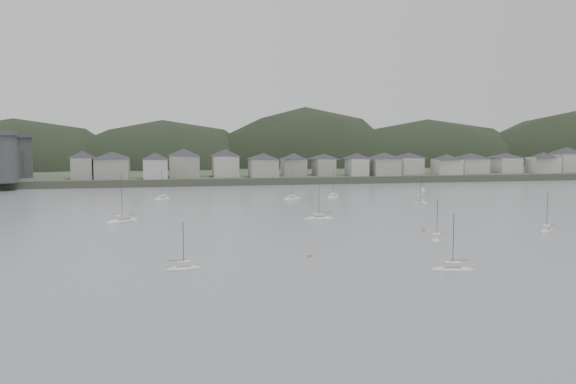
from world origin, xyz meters
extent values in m
plane|color=slate|center=(0.00, 0.00, 0.00)|extent=(900.00, 900.00, 0.00)
cube|color=#383D2D|center=(0.00, 295.00, 1.50)|extent=(900.00, 250.00, 3.00)
ellipsoid|color=black|center=(-110.87, 271.94, -10.14)|extent=(138.98, 92.48, 81.13)
ellipsoid|color=black|center=(-32.30, 272.87, -9.97)|extent=(132.08, 90.41, 79.74)
ellipsoid|color=black|center=(50.65, 272.93, -12.68)|extent=(133.88, 88.37, 101.41)
ellipsoid|color=black|center=(125.95, 267.91, -10.32)|extent=(165.81, 81.78, 82.55)
cylinder|color=#353538|center=(-92.00, 166.00, 12.00)|extent=(10.00, 10.00, 18.00)
cylinder|color=#353538|center=(-92.00, 194.00, 11.50)|extent=(10.00, 10.00, 17.00)
cube|color=#353538|center=(-92.00, 180.00, 9.00)|extent=(3.50, 30.00, 12.00)
cube|color=gray|center=(-65.00, 181.96, 7.29)|extent=(8.34, 12.91, 8.59)
pyramid|color=#2B2A30|center=(-65.00, 181.96, 13.09)|extent=(15.78, 15.78, 3.01)
cube|color=gray|center=(-53.32, 181.32, 7.18)|extent=(13.68, 13.35, 8.36)
pyramid|color=#2B2A30|center=(-53.32, 181.32, 12.82)|extent=(20.07, 20.07, 2.93)
cube|color=#A7A49D|center=(-35.57, 176.02, 7.04)|extent=(9.78, 10.20, 8.08)
pyramid|color=#2B2A30|center=(-35.57, 176.02, 12.49)|extent=(14.83, 14.83, 2.83)
cube|color=gray|center=(-23.51, 185.65, 7.55)|extent=(12.59, 13.33, 9.09)
pyramid|color=#2B2A30|center=(-23.51, 185.65, 13.68)|extent=(19.24, 19.24, 3.18)
cube|color=#A7A49D|center=(-5.75, 184.10, 7.43)|extent=(10.74, 12.17, 8.87)
pyramid|color=#2B2A30|center=(-5.75, 184.10, 13.42)|extent=(17.01, 17.01, 3.10)
cube|color=gray|center=(9.92, 177.53, 6.85)|extent=(11.63, 12.09, 7.69)
pyramid|color=#2B2A30|center=(9.92, 177.53, 12.04)|extent=(17.61, 17.61, 2.69)
cube|color=gray|center=(25.25, 186.19, 6.72)|extent=(10.37, 9.35, 7.44)
pyramid|color=#2B2A30|center=(25.25, 186.19, 11.74)|extent=(14.65, 14.65, 2.60)
cube|color=gray|center=(38.63, 183.79, 6.61)|extent=(8.24, 12.20, 7.22)
pyramid|color=#2B2A30|center=(38.63, 183.79, 11.48)|extent=(15.17, 15.17, 2.53)
cube|color=#A7A49D|center=(52.50, 178.55, 6.73)|extent=(8.06, 10.91, 7.46)
pyramid|color=#2B2A30|center=(52.50, 178.55, 11.77)|extent=(14.08, 14.08, 2.61)
cube|color=gray|center=(64.81, 177.06, 6.83)|extent=(11.73, 11.78, 7.66)
pyramid|color=#2B2A30|center=(64.81, 177.06, 12.00)|extent=(17.46, 17.46, 2.68)
cube|color=#A7A49D|center=(80.64, 186.91, 6.67)|extent=(10.19, 13.02, 7.33)
pyramid|color=#2B2A30|center=(80.64, 186.91, 11.62)|extent=(17.23, 17.23, 2.57)
cube|color=#A7A49D|center=(95.55, 178.06, 6.44)|extent=(11.70, 9.81, 6.88)
pyramid|color=#2B2A30|center=(95.55, 178.06, 11.08)|extent=(15.97, 15.97, 2.41)
cube|color=#A7A49D|center=(112.40, 186.91, 6.50)|extent=(12.83, 12.48, 7.00)
pyramid|color=#2B2A30|center=(112.40, 186.91, 11.22)|extent=(18.79, 18.79, 2.45)
cube|color=#A7A49D|center=(130.73, 187.42, 6.48)|extent=(11.07, 13.50, 6.97)
pyramid|color=#2B2A30|center=(130.73, 187.42, 11.19)|extent=(18.25, 18.25, 2.44)
cube|color=#A7A49D|center=(146.02, 179.72, 6.67)|extent=(13.75, 9.12, 7.34)
pyramid|color=#2B2A30|center=(146.02, 179.72, 11.62)|extent=(16.97, 16.97, 2.57)
cube|color=#A7A49D|center=(162.92, 185.95, 7.53)|extent=(11.37, 11.57, 9.05)
pyramid|color=#2B2A30|center=(162.92, 185.95, 13.63)|extent=(17.03, 17.03, 3.17)
ellipsoid|color=silver|center=(-33.05, 120.10, 0.05)|extent=(7.01, 7.86, 1.60)
cube|color=silver|center=(-33.05, 120.10, 1.15)|extent=(3.13, 3.29, 0.70)
cylinder|color=#3F3F42|center=(-33.05, 120.10, 5.21)|extent=(0.12, 0.12, 10.02)
cylinder|color=#3F3F42|center=(-33.95, 121.23, 1.70)|extent=(2.33, 2.88, 0.10)
ellipsoid|color=silver|center=(21.25, 28.71, 0.05)|extent=(5.39, 6.72, 1.33)
cube|color=silver|center=(21.25, 28.71, 1.01)|extent=(2.49, 2.74, 0.70)
cylinder|color=#3F3F42|center=(21.25, 28.71, 4.35)|extent=(0.12, 0.12, 8.29)
cylinder|color=#3F3F42|center=(21.90, 27.71, 1.56)|extent=(1.71, 2.56, 0.10)
ellipsoid|color=silver|center=(8.88, 111.94, 0.05)|extent=(8.15, 6.97, 1.64)
cube|color=silver|center=(8.88, 111.94, 1.17)|extent=(3.38, 3.15, 0.70)
cylinder|color=#3F3F42|center=(8.88, 111.94, 5.32)|extent=(0.12, 0.12, 10.24)
cylinder|color=#3F3F42|center=(7.69, 112.82, 1.72)|extent=(3.03, 2.27, 0.10)
ellipsoid|color=silver|center=(-29.80, 11.48, 0.05)|extent=(6.09, 2.75, 1.17)
cube|color=silver|center=(-29.80, 11.48, 0.94)|extent=(2.23, 1.59, 0.70)
cylinder|color=#3F3F42|center=(-29.80, 11.48, 3.87)|extent=(0.12, 0.12, 7.34)
cylinder|color=#3F3F42|center=(-30.84, 11.64, 1.49)|extent=(2.63, 0.50, 0.10)
ellipsoid|color=silver|center=(-42.61, 68.33, 0.05)|extent=(9.19, 8.41, 1.89)
cube|color=silver|center=(-42.61, 68.33, 1.30)|extent=(3.87, 3.73, 0.70)
cylinder|color=#3F3F42|center=(-42.61, 68.33, 6.11)|extent=(0.12, 0.12, 11.83)
cylinder|color=#3F3F42|center=(-41.31, 67.23, 1.85)|extent=(3.32, 2.82, 0.10)
ellipsoid|color=silver|center=(23.82, 115.44, 0.05)|extent=(6.98, 7.05, 1.50)
cube|color=silver|center=(23.82, 115.44, 1.10)|extent=(3.02, 3.04, 0.70)
cylinder|color=#3F3F42|center=(23.82, 115.44, 4.90)|extent=(0.12, 0.12, 9.40)
cylinder|color=#3F3F42|center=(22.88, 116.41, 1.65)|extent=(2.44, 2.49, 0.10)
ellipsoid|color=silver|center=(5.71, 63.82, 0.05)|extent=(8.09, 2.91, 1.60)
cube|color=silver|center=(5.71, 63.82, 1.15)|extent=(2.87, 1.88, 0.70)
cylinder|color=#3F3F42|center=(5.71, 63.82, 5.19)|extent=(0.12, 0.12, 9.98)
cylinder|color=#3F3F42|center=(7.15, 63.88, 1.70)|extent=(3.60, 0.26, 0.10)
ellipsoid|color=silver|center=(63.11, 131.75, 0.05)|extent=(2.67, 6.17, 1.19)
cube|color=silver|center=(63.11, 131.75, 0.95)|extent=(1.57, 2.24, 0.70)
cylinder|color=#3F3F42|center=(63.11, 131.75, 3.93)|extent=(0.12, 0.12, 7.47)
cylinder|color=#3F3F42|center=(62.98, 132.82, 1.50)|extent=(0.45, 2.68, 0.10)
ellipsoid|color=silver|center=(46.06, 93.70, 0.05)|extent=(3.80, 6.68, 1.27)
cube|color=silver|center=(46.06, 93.70, 0.99)|extent=(1.99, 2.54, 0.70)
cylinder|color=#3F3F42|center=(46.06, 93.70, 4.18)|extent=(0.12, 0.12, 7.95)
cylinder|color=#3F3F42|center=(45.73, 92.60, 1.54)|extent=(0.93, 2.77, 0.10)
ellipsoid|color=silver|center=(11.54, 2.11, 0.05)|extent=(7.43, 3.89, 1.42)
cube|color=silver|center=(11.54, 2.11, 1.06)|extent=(2.78, 2.11, 0.70)
cylinder|color=#3F3F42|center=(11.54, 2.11, 4.63)|extent=(0.12, 0.12, 8.87)
cylinder|color=#3F3F42|center=(12.78, 2.41, 1.61)|extent=(3.13, 0.85, 0.10)
ellipsoid|color=silver|center=(50.10, 34.80, 0.05)|extent=(6.44, 6.09, 1.34)
cube|color=silver|center=(50.10, 34.80, 1.02)|extent=(2.74, 2.67, 0.70)
cylinder|color=#3F3F42|center=(50.10, 34.80, 4.40)|extent=(0.12, 0.12, 8.41)
cylinder|color=#3F3F42|center=(51.00, 33.99, 1.57)|extent=(2.32, 2.10, 0.10)
sphere|color=#CD7E44|center=(-52.71, 132.15, 0.15)|extent=(0.70, 0.70, 0.70)
sphere|color=#CD7E44|center=(23.97, 41.21, 0.15)|extent=(0.70, 0.70, 0.70)
sphere|color=#CD7E44|center=(-7.80, 17.72, 0.15)|extent=(0.70, 0.70, 0.70)
camera|label=1|loc=(-32.86, -86.49, 21.31)|focal=38.68mm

